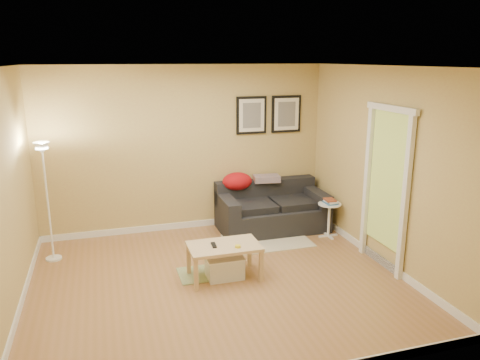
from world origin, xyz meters
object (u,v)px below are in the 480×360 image
Objects in this scene: side_table at (329,220)px; floor_lamp at (48,205)px; storage_bin at (225,267)px; sofa at (272,207)px; book_stack at (330,201)px; coffee_table at (224,261)px.

floor_lamp is at bearing 175.38° from side_table.
floor_lamp is (-2.12, 1.21, 0.63)m from storage_bin.
side_table is 0.33× the size of floor_lamp.
book_stack is at bearing -37.08° from sofa.
floor_lamp reaches higher than storage_bin.
sofa reaches higher than side_table.
coffee_table is 0.54× the size of floor_lamp.
storage_bin is at bearing -155.13° from side_table.
book_stack is (1.92, 0.89, 0.35)m from coffee_table.
floor_lamp reaches higher than sofa.
floor_lamp reaches higher than coffee_table.
coffee_table is (-1.19, -1.45, -0.15)m from sofa.
storage_bin is 2.10m from side_table.
sofa is 3.17× the size of side_table.
side_table is 2.43× the size of book_stack.
storage_bin is at bearing 51.24° from coffee_table.
sofa is 0.94m from book_stack.
side_table is at bearing -37.55° from sofa.
book_stack reaches higher than coffee_table.
sofa reaches higher than book_stack.
side_table is at bearing -163.53° from book_stack.
storage_bin is 0.87× the size of side_table.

